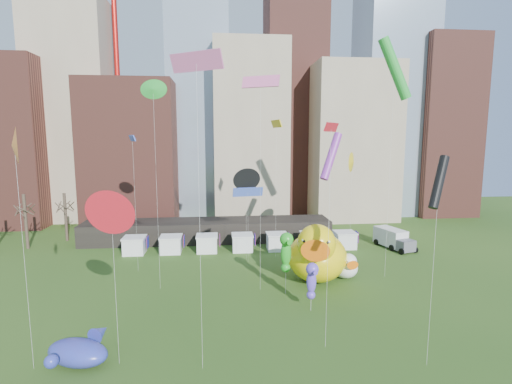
{
  "coord_description": "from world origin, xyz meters",
  "views": [
    {
      "loc": [
        -2.21,
        -17.16,
        16.03
      ],
      "look_at": [
        0.53,
        11.02,
        12.0
      ],
      "focal_mm": 27.0,
      "sensor_mm": 36.0,
      "label": 1
    }
  ],
  "objects": [
    {
      "name": "skyline",
      "position": [
        2.25,
        61.06,
        21.44
      ],
      "size": [
        101.0,
        23.0,
        68.0
      ],
      "color": "brown",
      "rests_on": "ground"
    },
    {
      "name": "pavilion",
      "position": [
        -4.0,
        42.0,
        1.6
      ],
      "size": [
        38.0,
        6.0,
        3.2
      ],
      "primitive_type": "cube",
      "color": "black",
      "rests_on": "ground"
    },
    {
      "name": "vendor_tents",
      "position": [
        1.02,
        36.0,
        1.11
      ],
      "size": [
        33.24,
        2.8,
        2.4
      ],
      "color": "white",
      "rests_on": "ground"
    },
    {
      "name": "bare_trees",
      "position": [
        -30.17,
        40.54,
        4.01
      ],
      "size": [
        8.44,
        6.44,
        8.5
      ],
      "color": "#382B21",
      "rests_on": "ground"
    },
    {
      "name": "big_duck",
      "position": [
        8.53,
        23.27,
        3.2
      ],
      "size": [
        8.62,
        9.9,
        6.98
      ],
      "rotation": [
        0.0,
        0.0,
        -0.3
      ],
      "color": "yellow",
      "rests_on": "ground"
    },
    {
      "name": "small_duck",
      "position": [
        12.07,
        24.05,
        1.44
      ],
      "size": [
        3.33,
        4.23,
        3.13
      ],
      "rotation": [
        0.0,
        0.0,
        0.11
      ],
      "color": "white",
      "rests_on": "ground"
    },
    {
      "name": "seahorse_green",
      "position": [
        4.51,
        20.24,
        4.78
      ],
      "size": [
        1.54,
        1.86,
        6.51
      ],
      "rotation": [
        0.0,
        0.0,
        0.1
      ],
      "color": "silver",
      "rests_on": "ground"
    },
    {
      "name": "seahorse_purple",
      "position": [
        6.17,
        16.08,
        3.21
      ],
      "size": [
        1.3,
        1.57,
        4.67
      ],
      "rotation": [
        0.0,
        0.0,
        0.11
      ],
      "color": "silver",
      "rests_on": "ground"
    },
    {
      "name": "whale_inflatable",
      "position": [
        -12.29,
        9.49,
        0.95
      ],
      "size": [
        5.27,
        5.88,
        2.07
      ],
      "rotation": [
        0.0,
        0.0,
        -0.37
      ],
      "color": "#383592",
      "rests_on": "ground"
    },
    {
      "name": "box_truck",
      "position": [
        22.98,
        35.27,
        1.41
      ],
      "size": [
        4.07,
        6.86,
        2.75
      ],
      "rotation": [
        0.0,
        0.0,
        0.28
      ],
      "color": "silver",
      "rests_on": "ground"
    },
    {
      "name": "kite_0",
      "position": [
        5.82,
        9.96,
        16.54
      ],
      "size": [
        1.55,
        1.85,
        17.08
      ],
      "color": "silver",
      "rests_on": "ground"
    },
    {
      "name": "kite_1",
      "position": [
        2.0,
        21.49,
        21.36
      ],
      "size": [
        3.68,
        2.22,
        22.05
      ],
      "color": "silver",
      "rests_on": "ground"
    },
    {
      "name": "kite_2",
      "position": [
        1.23,
        31.27,
        10.74
      ],
      "size": [
        2.6,
        1.82,
        12.17
      ],
      "color": "silver",
      "rests_on": "ground"
    },
    {
      "name": "kite_3",
      "position": [
        16.83,
        24.05,
        23.36
      ],
      "size": [
        3.98,
        1.24,
        26.73
      ],
      "color": "silver",
      "rests_on": "ground"
    },
    {
      "name": "kite_4",
      "position": [
        14.67,
        30.15,
        12.92
      ],
      "size": [
        1.49,
        2.33,
        14.18
      ],
      "color": "silver",
      "rests_on": "ground"
    },
    {
      "name": "kite_5",
      "position": [
        1.43,
        30.79,
        9.18
      ],
      "size": [
        3.9,
        1.14,
        9.79
      ],
      "color": "silver",
      "rests_on": "ground"
    },
    {
      "name": "kite_6",
      "position": [
        -15.29,
        9.12,
        15.49
      ],
      "size": [
        1.35,
        2.3,
        16.71
      ],
      "color": "silver",
      "rests_on": "ground"
    },
    {
      "name": "kite_7",
      "position": [
        11.55,
        29.04,
        13.73
      ],
      "size": [
        3.43,
        2.8,
        16.68
      ],
      "color": "silver",
      "rests_on": "ground"
    },
    {
      "name": "kite_8",
      "position": [
        -9.49,
        9.19,
        11.04
      ],
      "size": [
        2.76,
        1.76,
        12.53
      ],
      "color": "silver",
      "rests_on": "ground"
    },
    {
      "name": "kite_9",
      "position": [
        -3.52,
        8.02,
        20.64
      ],
      "size": [
        3.48,
        2.53,
        21.32
      ],
      "color": "silver",
      "rests_on": "ground"
    },
    {
      "name": "kite_10",
      "position": [
        12.33,
        6.88,
        13.07
      ],
      "size": [
        2.0,
        1.8,
        14.87
      ],
      "color": "silver",
      "rests_on": "ground"
    },
    {
      "name": "kite_11",
      "position": [
        -8.63,
        23.01,
        20.73
      ],
      "size": [
        1.92,
        0.83,
        21.76
      ],
      "color": "silver",
      "rests_on": "ground"
    },
    {
      "name": "kite_12",
      "position": [
        5.3,
        32.75,
        17.68
      ],
      "size": [
        1.09,
        3.25,
        18.28
      ],
      "color": "silver",
      "rests_on": "ground"
    },
    {
      "name": "kite_13",
      "position": [
        -12.11,
        28.83,
        15.78
      ],
      "size": [
        1.28,
        2.24,
        16.3
      ],
      "color": "silver",
      "rests_on": "ground"
    }
  ]
}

